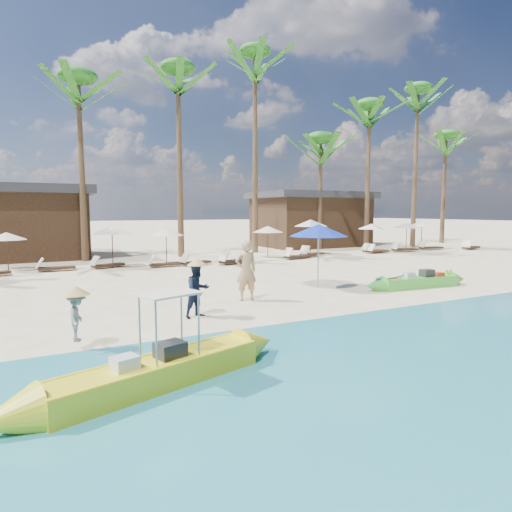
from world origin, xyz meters
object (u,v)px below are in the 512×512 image
green_canoe (418,282)px  tourist (246,271)px  yellow_canoe (158,371)px  blue_umbrella (319,230)px

green_canoe → tourist: size_ratio=2.69×
yellow_canoe → tourist: 6.77m
tourist → blue_umbrella: size_ratio=0.81×
blue_umbrella → yellow_canoe: bearing=-140.4°
green_canoe → yellow_canoe: yellow_canoe is taller
green_canoe → yellow_canoe: bearing=-152.3°
blue_umbrella → tourist: bearing=-166.5°
green_canoe → yellow_canoe: 11.66m
yellow_canoe → tourist: tourist is taller
yellow_canoe → green_canoe: bearing=5.9°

